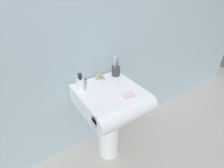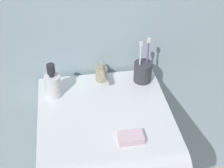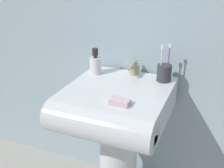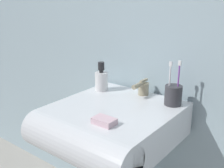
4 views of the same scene
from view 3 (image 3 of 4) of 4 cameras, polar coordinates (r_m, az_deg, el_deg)
The scene contains 6 objects.
sink_pedestal at distance 1.65m, azimuth 1.24°, elevation -15.60°, with size 0.21×0.21×0.62m, color white.
sink_basin at distance 1.38m, azimuth 0.49°, elevation -4.48°, with size 0.50×0.57×0.15m.
faucet at distance 1.54m, azimuth 4.50°, elevation 3.18°, with size 0.05×0.12×0.08m.
toothbrush_cup at distance 1.48m, azimuth 10.55°, elevation 2.31°, with size 0.08×0.08×0.20m.
soap_bottle at distance 1.55m, azimuth -3.38°, elevation 4.00°, with size 0.06×0.06×0.15m.
bar_soap at distance 1.23m, azimuth 1.60°, elevation -3.65°, with size 0.09×0.06×0.02m, color silver.
Camera 3 is at (0.46, -1.19, 1.35)m, focal length 45.00 mm.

